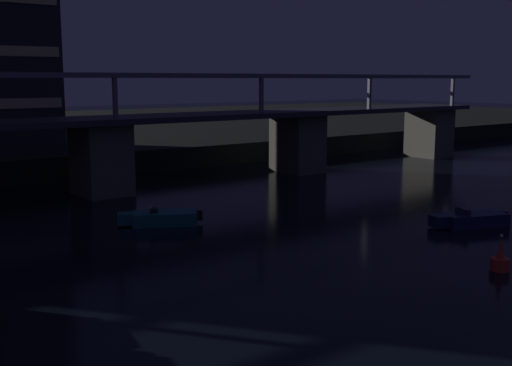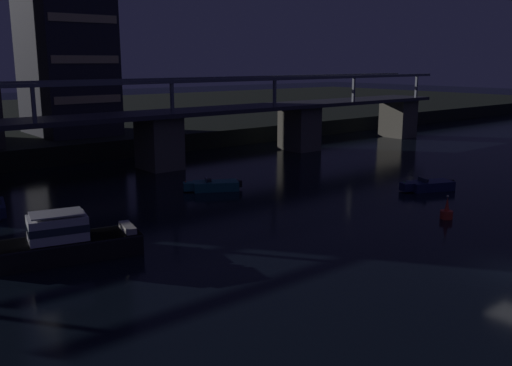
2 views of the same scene
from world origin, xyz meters
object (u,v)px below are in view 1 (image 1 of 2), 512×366
object	(u,v)px
speedboat_near_center	(161,218)
channel_buoy	(500,261)
river_bridge	(100,143)
speedboat_mid_left	(470,220)

from	to	relation	value
speedboat_near_center	channel_buoy	bearing A→B (deg)	-66.67
river_bridge	channel_buoy	xyz separation A→B (m)	(6.35, -30.24, -3.57)
speedboat_mid_left	river_bridge	bearing A→B (deg)	118.90
river_bridge	speedboat_mid_left	world-z (taller)	river_bridge
channel_buoy	speedboat_near_center	bearing A→B (deg)	113.33
speedboat_mid_left	channel_buoy	distance (m)	9.30
speedboat_mid_left	speedboat_near_center	bearing A→B (deg)	140.90
speedboat_mid_left	channel_buoy	bearing A→B (deg)	-137.99
speedboat_mid_left	channel_buoy	xyz separation A→B (m)	(-6.91, -6.22, 0.06)
speedboat_near_center	speedboat_mid_left	distance (m)	19.02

